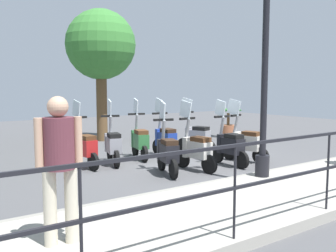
{
  "coord_description": "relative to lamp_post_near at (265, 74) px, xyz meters",
  "views": [
    {
      "loc": [
        -7.08,
        5.56,
        1.84
      ],
      "look_at": [
        0.2,
        0.5,
        0.9
      ],
      "focal_mm": 40.0,
      "sensor_mm": 36.0,
      "label": 1
    }
  ],
  "objects": [
    {
      "name": "scooter_far_1",
      "position": [
        3.3,
        -0.03,
        -1.58
      ],
      "size": [
        1.23,
        0.44,
        1.54
      ],
      "rotation": [
        0.0,
        0.0,
        -0.07
      ],
      "color": "black",
      "rests_on": "ground_plane"
    },
    {
      "name": "scooter_far_4",
      "position": [
        3.25,
        2.21,
        -1.58
      ],
      "size": [
        1.23,
        0.44,
        1.54
      ],
      "rotation": [
        0.0,
        0.0,
        0.09
      ],
      "color": "black",
      "rests_on": "ground_plane"
    },
    {
      "name": "promenade_walkway",
      "position": [
        -0.75,
        -0.14,
        -1.99
      ],
      "size": [
        2.2,
        20.0,
        0.15
      ],
      "color": "#A39E93",
      "rests_on": "ground_plane"
    },
    {
      "name": "tree_distant",
      "position": [
        6.97,
        0.05,
        1.11
      ],
      "size": [
        2.32,
        2.32,
        4.38
      ],
      "color": "brown",
      "rests_on": "ground_plane"
    },
    {
      "name": "pedestrian_distant",
      "position": [
        -0.84,
        4.15,
        -0.98
      ],
      "size": [
        0.37,
        0.48,
        1.59
      ],
      "rotation": [
        0.0,
        0.0,
        2.95
      ],
      "color": "beige",
      "rests_on": "promenade_walkway"
    },
    {
      "name": "scooter_near_1",
      "position": [
        1.54,
        -0.64,
        -1.58
      ],
      "size": [
        1.23,
        0.44,
        1.54
      ],
      "rotation": [
        0.0,
        0.0,
        -0.03
      ],
      "color": "black",
      "rests_on": "ground_plane"
    },
    {
      "name": "scooter_far_0",
      "position": [
        3.19,
        -1.0,
        -1.58
      ],
      "size": [
        1.2,
        0.55,
        1.54
      ],
      "rotation": [
        0.0,
        0.0,
        0.3
      ],
      "color": "black",
      "rests_on": "ground_plane"
    },
    {
      "name": "ground_plane",
      "position": [
        2.4,
        -0.14,
        -2.06
      ],
      "size": [
        28.0,
        28.0,
        0.0
      ],
      "primitive_type": "plane",
      "color": "#4C4C4F"
    },
    {
      "name": "scooter_near_2",
      "position": [
        1.59,
        0.32,
        -1.58
      ],
      "size": [
        1.23,
        0.44,
        1.54
      ],
      "rotation": [
        0.0,
        0.0,
        0.1
      ],
      "color": "black",
      "rests_on": "ground_plane"
    },
    {
      "name": "scooter_near_3",
      "position": [
        1.65,
        1.04,
        -1.58
      ],
      "size": [
        1.2,
        0.55,
        1.54
      ],
      "rotation": [
        0.0,
        0.0,
        -0.3
      ],
      "color": "black",
      "rests_on": "ground_plane"
    },
    {
      "name": "potted_palm",
      "position": [
        5.13,
        -4.06,
        -1.62
      ],
      "size": [
        1.06,
        0.66,
        1.05
      ],
      "color": "#9E5B3D",
      "rests_on": "ground_plane"
    },
    {
      "name": "scooter_far_3",
      "position": [
        3.23,
        1.51,
        -1.58
      ],
      "size": [
        1.21,
        0.53,
        1.54
      ],
      "rotation": [
        0.0,
        0.0,
        -0.27
      ],
      "color": "black",
      "rests_on": "ground_plane"
    },
    {
      "name": "scooter_far_2",
      "position": [
        3.43,
        0.66,
        -1.58
      ],
      "size": [
        1.21,
        0.51,
        1.54
      ],
      "rotation": [
        0.0,
        0.0,
        -0.25
      ],
      "color": "black",
      "rests_on": "ground_plane"
    },
    {
      "name": "scooter_near_0",
      "position": [
        1.65,
        -1.28,
        -1.58
      ],
      "size": [
        1.2,
        0.53,
        1.54
      ],
      "rotation": [
        0.0,
        0.0,
        0.28
      ],
      "color": "black",
      "rests_on": "ground_plane"
    },
    {
      "name": "lamp_post_near",
      "position": [
        0.0,
        0.0,
        0.0
      ],
      "size": [
        0.26,
        0.9,
        4.31
      ],
      "color": "black",
      "rests_on": "promenade_walkway"
    }
  ]
}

